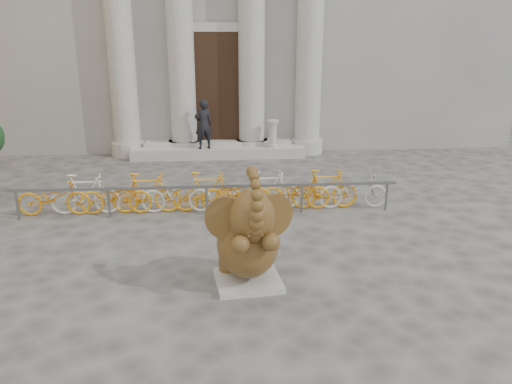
{
  "coord_description": "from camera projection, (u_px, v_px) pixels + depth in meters",
  "views": [
    {
      "loc": [
        0.05,
        -7.84,
        4.17
      ],
      "look_at": [
        0.76,
        1.72,
        1.1
      ],
      "focal_mm": 35.0,
      "sensor_mm": 36.0,
      "label": 1
    }
  ],
  "objects": [
    {
      "name": "ground",
      "position": [
        220.0,
        283.0,
        8.72
      ],
      "size": [
        80.0,
        80.0,
        0.0
      ],
      "primitive_type": "plane",
      "color": "#474442",
      "rests_on": "ground"
    },
    {
      "name": "elephant_statue",
      "position": [
        248.0,
        242.0,
        8.41
      ],
      "size": [
        1.47,
        1.69,
        2.2
      ],
      "rotation": [
        0.0,
        0.0,
        0.12
      ],
      "color": "#A8A59E",
      "rests_on": "ground"
    },
    {
      "name": "entrance_steps",
      "position": [
        219.0,
        151.0,
        17.59
      ],
      "size": [
        6.0,
        1.2,
        0.36
      ],
      "primitive_type": "cube",
      "color": "#A8A59E",
      "rests_on": "ground"
    },
    {
      "name": "bike_rack",
      "position": [
        207.0,
        192.0,
        12.06
      ],
      "size": [
        9.15,
        0.53,
        1.0
      ],
      "color": "slate",
      "rests_on": "ground"
    },
    {
      "name": "pedestrian",
      "position": [
        203.0,
        124.0,
        16.91
      ],
      "size": [
        0.7,
        0.56,
        1.68
      ],
      "primitive_type": "imported",
      "rotation": [
        0.0,
        0.0,
        3.43
      ],
      "color": "black",
      "rests_on": "entrance_steps"
    },
    {
      "name": "balustrade_post",
      "position": [
        273.0,
        135.0,
        17.25
      ],
      "size": [
        0.39,
        0.39,
        0.95
      ],
      "color": "#A8A59E",
      "rests_on": "entrance_steps"
    }
  ]
}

